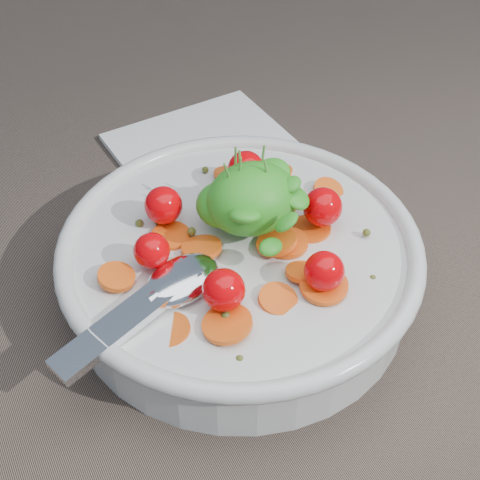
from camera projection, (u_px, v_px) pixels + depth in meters
name	position (u px, v px, depth m)	size (l,w,h in m)	color
ground	(266.00, 277.00, 0.54)	(6.00, 6.00, 0.00)	brown
bowl	(240.00, 262.00, 0.50)	(0.29, 0.27, 0.11)	silver
napkin	(206.00, 149.00, 0.66)	(0.16, 0.14, 0.01)	white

